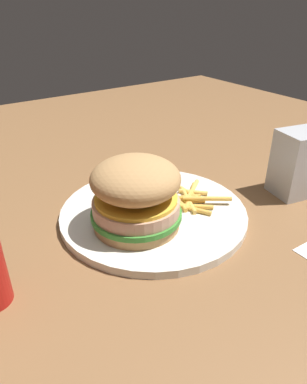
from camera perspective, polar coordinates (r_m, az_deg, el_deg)
name	(u,v)px	position (r m, az deg, el deg)	size (l,w,h in m)	color
ground_plane	(151,226)	(0.52, -0.42, -5.42)	(1.60, 1.60, 0.00)	brown
plate	(153,213)	(0.54, 0.00, -3.33)	(0.28, 0.28, 0.01)	silver
sandwich	(134,192)	(0.48, -3.14, -0.04)	(0.13, 0.13, 0.10)	tan
fries_pile	(189,199)	(0.56, 5.72, -1.07)	(0.10, 0.10, 0.01)	#E5B251
napkin_dispenser	(303,162)	(0.64, 22.77, 4.39)	(0.09, 0.06, 0.11)	#B7BABF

